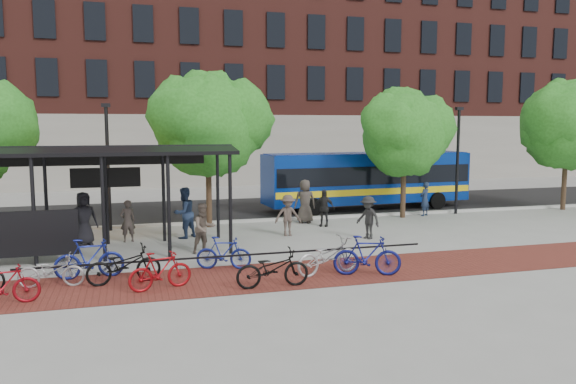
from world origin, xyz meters
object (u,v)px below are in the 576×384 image
object	(u,v)px
tree_c	(406,130)
pedestrian_4	(324,208)
bike_1	(3,285)
pedestrian_1	(128,221)
bike_5	(160,271)
pedestrian_0	(84,219)
bike_2	(51,271)
pedestrian_9	(368,218)
bike_10	(328,256)
tree_d	(569,121)
lamp_post_left	(108,163)
pedestrian_7	(425,199)
tree_b	(210,120)
pedestrian_3	(288,215)
bike_8	(273,269)
pedestrian_2	(184,213)
bike_7	(224,253)
pedestrian_8	(204,228)
pedestrian_6	(305,201)
bike_4	(124,265)
lamp_post_right	(458,157)
bus_shelter	(67,164)
bus	(367,177)
bike_3	(89,259)

from	to	relation	value
tree_c	pedestrian_4	size ratio (longest dim) A/B	3.78
bike_1	pedestrian_1	bearing A→B (deg)	-29.64
bike_5	pedestrian_0	size ratio (longest dim) A/B	0.88
tree_c	bike_5	bearing A→B (deg)	-142.66
bike_2	pedestrian_9	world-z (taller)	pedestrian_9
bike_10	pedestrian_0	distance (m)	9.33
tree_d	pedestrian_9	size ratio (longest dim) A/B	4.06
lamp_post_left	pedestrian_4	distance (m)	9.03
pedestrian_7	bike_1	bearing A→B (deg)	-1.81
tree_b	pedestrian_3	world-z (taller)	tree_b
tree_d	bike_8	xyz separation A→B (m)	(-17.74, -9.44, -3.96)
pedestrian_1	pedestrian_2	world-z (taller)	pedestrian_2
tree_d	bike_7	bearing A→B (deg)	-158.88
pedestrian_3	bike_1	bearing A→B (deg)	-141.07
bike_2	pedestrian_8	bearing A→B (deg)	-50.25
tree_d	pedestrian_8	distance (m)	19.88
pedestrian_4	pedestrian_6	xyz separation A→B (m)	(-0.52, 1.01, 0.17)
bike_4	pedestrian_9	world-z (taller)	pedestrian_9
lamp_post_left	pedestrian_1	xyz separation A→B (m)	(0.70, -2.56, -1.97)
pedestrian_7	bike_8	bearing A→B (deg)	12.84
lamp_post_right	bike_7	size ratio (longest dim) A/B	3.12
tree_b	pedestrian_4	world-z (taller)	tree_b
bus_shelter	pedestrian_6	bearing A→B (deg)	21.22
bus_shelter	pedestrian_1	bearing A→B (deg)	39.69
pedestrian_8	pedestrian_9	bearing A→B (deg)	-14.24
bike_8	pedestrian_7	distance (m)	13.73
pedestrian_4	bike_2	bearing A→B (deg)	-114.82
bike_2	bike_1	bearing A→B (deg)	151.23
pedestrian_4	tree_c	bearing A→B (deg)	47.23
lamp_post_right	bike_10	distance (m)	13.38
pedestrian_2	bike_2	bearing A→B (deg)	18.76
lamp_post_left	pedestrian_3	bearing A→B (deg)	-24.77
pedestrian_3	bike_5	bearing A→B (deg)	-127.25
bus	pedestrian_9	world-z (taller)	bus
bike_10	pedestrian_0	world-z (taller)	pedestrian_0
bike_1	bike_3	distance (m)	2.65
lamp_post_right	pedestrian_7	distance (m)	2.64
bike_10	pedestrian_1	xyz separation A→B (m)	(-5.51, 6.29, 0.24)
bike_3	pedestrian_9	bearing A→B (deg)	-75.64
bike_2	pedestrian_0	size ratio (longest dim) A/B	0.89
tree_c	lamp_post_left	xyz separation A→B (m)	(-13.09, 0.25, -1.31)
pedestrian_0	pedestrian_6	bearing A→B (deg)	-6.12
tree_d	bike_1	xyz separation A→B (m)	(-24.25, -9.13, -3.98)
tree_b	bus	distance (m)	9.27
tree_c	pedestrian_8	size ratio (longest dim) A/B	3.53
bike_1	bike_3	xyz separation A→B (m)	(1.82, 1.93, 0.07)
bike_5	pedestrian_9	bearing A→B (deg)	-74.79
bike_5	bike_2	bearing A→B (deg)	54.59
lamp_post_right	bike_8	bearing A→B (deg)	-140.22
lamp_post_left	bike_10	bearing A→B (deg)	-54.94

